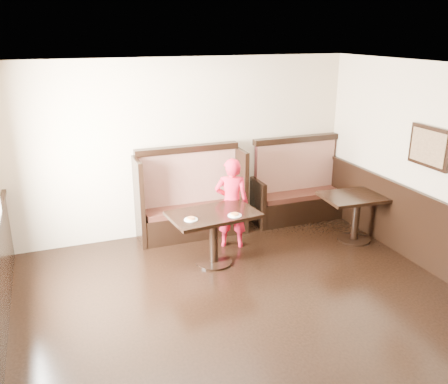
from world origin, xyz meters
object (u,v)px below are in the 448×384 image
table_main (214,225)px  booth_main (191,203)px  child (232,203)px  booth_neighbor (297,192)px  table_neighbor (357,207)px

table_main → booth_main: bearing=83.3°
booth_main → child: size_ratio=1.25×
booth_neighbor → table_neighbor: 1.23m
booth_neighbor → child: bearing=-156.4°
table_main → table_neighbor: 2.35m
booth_main → table_neighbor: bearing=-26.4°
booth_neighbor → table_main: size_ratio=1.28×
booth_main → child: 0.81m
booth_neighbor → booth_main: bearing=179.9°
booth_main → table_main: booth_main is taller
child → table_main: bearing=68.7°
table_neighbor → table_main: bearing=-177.7°
table_neighbor → child: (-1.90, 0.51, 0.13)m
table_main → child: 0.65m
booth_main → booth_neighbor: bearing=-0.1°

